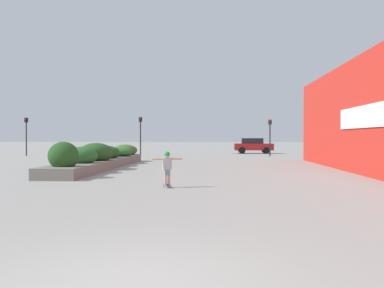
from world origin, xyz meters
name	(u,v)px	position (x,y,z in m)	size (l,w,h in m)	color
ground_plane	(129,287)	(0.00, 0.00, 0.00)	(300.00, 300.00, 0.00)	gray
planter_box	(103,158)	(-5.50, 19.23, 0.56)	(1.88, 14.79, 1.53)	slate
skateboard	(167,185)	(-0.71, 9.73, 0.07)	(0.39, 0.68, 0.09)	navy
skateboarder	(167,165)	(-0.71, 9.73, 0.79)	(1.02, 0.44, 1.15)	tan
car_leftmost	(360,146)	(15.71, 40.18, 0.83)	(4.35, 1.96, 1.55)	slate
car_center_left	(253,145)	(4.83, 40.95, 0.85)	(4.09, 1.87, 1.63)	maroon
traffic_light_left	(140,129)	(-6.04, 34.07, 2.44)	(0.28, 0.30, 3.59)	black
traffic_light_right	(270,131)	(5.78, 34.22, 2.28)	(0.28, 0.30, 3.33)	black
traffic_light_far_left	(26,130)	(-16.78, 34.00, 2.42)	(0.28, 0.30, 3.56)	black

